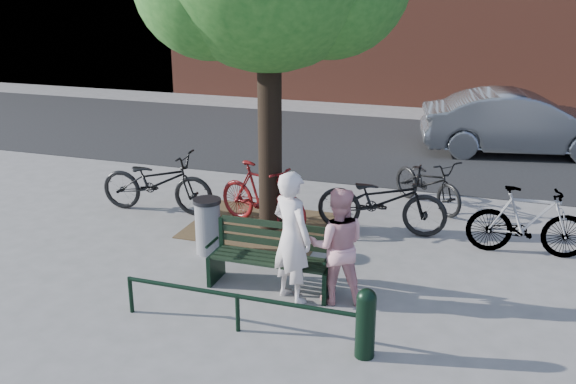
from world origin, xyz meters
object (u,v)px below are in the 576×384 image
(litter_bin, at_px, (208,226))
(parked_car, at_px, (520,123))
(person_left, at_px, (292,237))
(bollard, at_px, (366,321))
(person_right, at_px, (337,246))
(park_bench, at_px, (273,255))
(bicycle_c, at_px, (382,200))

(litter_bin, height_order, parked_car, parked_car)
(person_left, xyz_separation_m, bollard, (1.23, -1.07, -0.45))
(person_right, bearing_deg, park_bench, -23.27)
(park_bench, relative_size, bollard, 2.02)
(park_bench, xyz_separation_m, person_right, (0.95, -0.11, 0.32))
(person_right, xyz_separation_m, bollard, (0.65, -1.22, -0.34))
(person_left, relative_size, bollard, 2.10)
(bollard, relative_size, litter_bin, 0.96)
(person_right, distance_m, litter_bin, 2.50)
(park_bench, relative_size, bicycle_c, 0.79)
(park_bench, xyz_separation_m, bicycle_c, (1.07, 2.51, 0.10))
(bollard, bearing_deg, person_right, 118.03)
(person_left, xyz_separation_m, bicycle_c, (0.70, 2.77, -0.33))
(person_right, height_order, litter_bin, person_right)
(park_bench, xyz_separation_m, bollard, (1.60, -1.33, -0.02))
(park_bench, relative_size, litter_bin, 1.94)
(litter_bin, xyz_separation_m, parked_car, (4.69, 7.90, 0.32))
(person_right, relative_size, bollard, 1.85)
(park_bench, relative_size, person_left, 0.96)
(bollard, distance_m, bicycle_c, 3.88)
(park_bench, height_order, bollard, park_bench)
(litter_bin, bearing_deg, bicycle_c, 35.32)
(bicycle_c, bearing_deg, parked_car, -23.84)
(bollard, distance_m, parked_car, 10.17)
(person_left, bearing_deg, park_bench, -4.65)
(litter_bin, relative_size, parked_car, 0.19)
(bicycle_c, bearing_deg, person_right, 173.68)
(park_bench, xyz_separation_m, litter_bin, (-1.36, 0.78, -0.02))
(parked_car, bearing_deg, person_right, 154.00)
(parked_car, bearing_deg, park_bench, 148.17)
(litter_bin, bearing_deg, bollard, -35.52)
(bicycle_c, distance_m, parked_car, 6.58)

